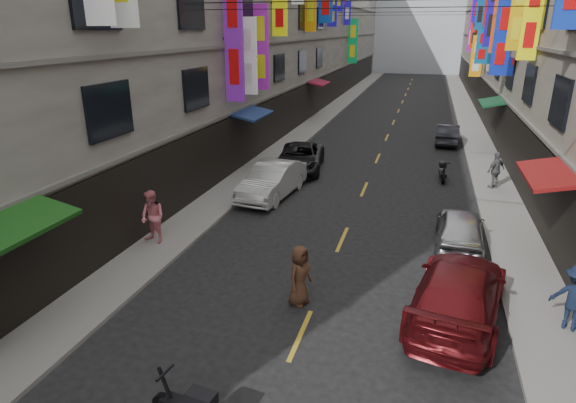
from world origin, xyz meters
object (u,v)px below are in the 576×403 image
Objects in this scene: pedestrian_lfar at (153,217)px; scooter_far_right at (443,172)px; pedestrian_rfar at (496,170)px; pedestrian_rnear at (575,298)px; pedestrian_crossing at (300,275)px; car_right_mid at (460,228)px; car_left_mid at (272,180)px; car_right_far at (448,134)px; car_left_far at (300,158)px; car_right_near at (458,292)px.

scooter_far_right is at bearing 63.32° from pedestrian_lfar.
pedestrian_rnear is at bearing 50.45° from pedestrian_rfar.
pedestrian_rfar reaches higher than pedestrian_crossing.
car_right_mid is 2.29× the size of pedestrian_crossing.
car_left_mid is at bearing -14.76° from pedestrian_rnear.
car_right_mid is 2.27× the size of pedestrian_rnear.
car_left_mid is at bearing -20.15° from car_right_mid.
car_right_mid is 6.79m from pedestrian_crossing.
pedestrian_rfar is (1.87, -9.50, 0.34)m from car_right_far.
car_left_far is 11.66m from car_right_far.
car_right_near is 3.03× the size of pedestrian_rnear.
car_right_near is at bearing -64.87° from pedestrian_crossing.
pedestrian_rnear reaches higher than car_left_far.
scooter_far_right is at bearing -54.68° from pedestrian_rnear.
pedestrian_crossing is (3.36, -12.92, 0.17)m from car_left_far.
pedestrian_rnear is 6.87m from pedestrian_crossing.
pedestrian_crossing reaches higher than car_left_far.
scooter_far_right is 12.89m from pedestrian_rnear.
scooter_far_right is 8.51m from car_right_far.
car_right_near is (7.62, -7.94, -0.01)m from car_left_mid.
car_right_far is 21.88m from pedestrian_lfar.
pedestrian_lfar is at bearing -0.51° from car_right_near.
car_left_far is 13.35m from pedestrian_crossing.
car_right_near is 1.33× the size of car_right_mid.
car_left_far is at bearing -28.05° from pedestrian_rnear.
car_left_far is at bearing 92.36° from pedestrian_lfar.
car_right_far is 2.27× the size of pedestrian_rnear.
car_left_far is at bearing -2.47° from scooter_far_right.
pedestrian_rfar reaches higher than scooter_far_right.
car_right_far is 22.05m from pedestrian_crossing.
pedestrian_rfar reaches higher than car_right_near.
car_right_mid is at bearing -21.31° from pedestrian_crossing.
pedestrian_lfar is 1.08× the size of pedestrian_rnear.
car_right_mid is 2.28× the size of pedestrian_rfar.
car_right_near is 2.81× the size of pedestrian_lfar.
car_left_mid reaches higher than car_left_far.
scooter_far_right is 1.04× the size of pedestrian_rfar.
pedestrian_lfar is 1.08× the size of pedestrian_rfar.
pedestrian_crossing is (3.47, -8.37, 0.09)m from car_left_mid.
car_right_mid reaches higher than car_right_far.
pedestrian_lfar is (-10.26, -19.32, 0.41)m from car_right_far.
car_left_far reaches higher than car_right_mid.
car_left_far is at bearing -49.02° from car_right_near.
car_right_mid is at bearing 93.59° from car_right_far.
scooter_far_right is at bearing -84.83° from car_right_mid.
car_right_near is 4.74m from car_right_mid.
scooter_far_right is at bearing -6.25° from car_left_far.
car_right_near is 3.05× the size of pedestrian_crossing.
pedestrian_lfar reaches higher than pedestrian_rnear.
car_right_mid is (7.88, -3.21, -0.10)m from car_left_mid.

